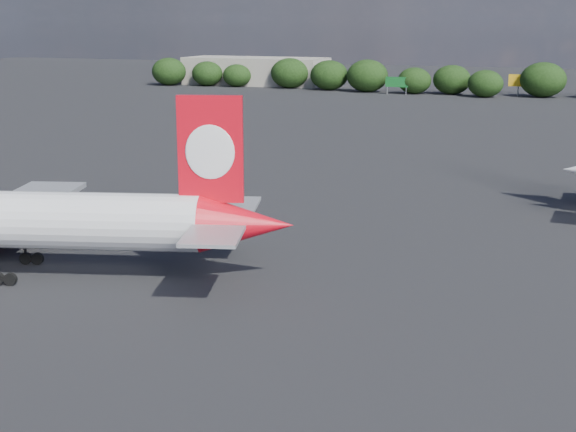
% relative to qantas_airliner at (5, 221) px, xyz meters
% --- Properties ---
extents(ground, '(500.00, 500.00, 0.00)m').
position_rel_qantas_airliner_xyz_m(ground, '(9.03, 43.07, -4.21)').
color(ground, black).
rests_on(ground, ground).
extents(qantas_airliner, '(41.64, 39.94, 13.83)m').
position_rel_qantas_airliner_xyz_m(qantas_airliner, '(0.00, 0.00, 0.00)').
color(qantas_airliner, white).
rests_on(qantas_airliner, ground).
extents(terminal_building, '(42.00, 16.00, 8.00)m').
position_rel_qantas_airliner_xyz_m(terminal_building, '(-55.97, 175.07, -0.21)').
color(terminal_building, gray).
rests_on(terminal_building, ground).
extents(highway_sign, '(6.00, 0.30, 4.50)m').
position_rel_qantas_airliner_xyz_m(highway_sign, '(-8.97, 159.07, -1.08)').
color(highway_sign, '#136023').
rests_on(highway_sign, ground).
extents(billboard_yellow, '(5.00, 0.30, 5.50)m').
position_rel_qantas_airliner_xyz_m(billboard_yellow, '(21.03, 165.07, -0.34)').
color(billboard_yellow, yellow).
rests_on(billboard_yellow, ground).
extents(horizon_treeline, '(202.82, 15.87, 9.09)m').
position_rel_qantas_airliner_xyz_m(horizon_treeline, '(13.37, 163.74, -0.30)').
color(horizon_treeline, black).
rests_on(horizon_treeline, ground).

